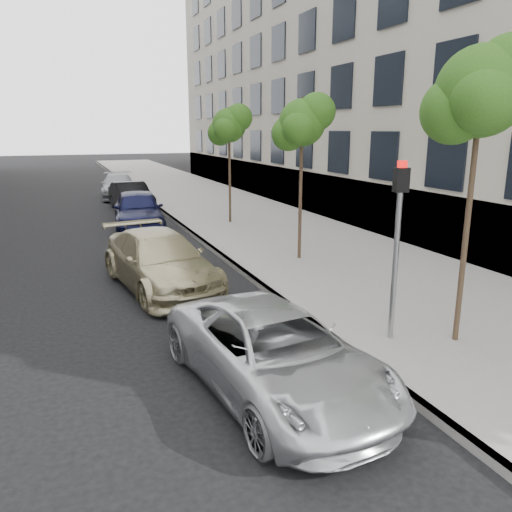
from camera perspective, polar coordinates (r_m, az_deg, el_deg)
ground at (r=7.29m, az=10.61°, el=-18.53°), size 160.00×160.00×0.00m
sidewalk at (r=30.37m, az=-6.77°, el=6.92°), size 6.40×72.00×0.14m
curb at (r=29.73m, az=-12.63°, el=6.52°), size 0.15×72.00×0.14m
tree_near at (r=9.39m, az=24.46°, el=16.73°), size 1.81×1.61×5.28m
tree_mid at (r=14.70m, az=5.38°, el=14.92°), size 1.68×1.48×4.79m
tree_far at (r=20.71m, az=-3.03°, el=14.70°), size 1.71×1.51×4.78m
signal_pole at (r=9.20m, az=15.88°, el=2.77°), size 0.27×0.22×3.26m
minivan at (r=7.70m, az=2.19°, el=-10.99°), size 2.61×4.79×1.27m
suv at (r=12.79m, az=-10.94°, el=-0.54°), size 2.64×5.08×1.41m
sedan_blue at (r=20.53m, az=-13.32°, el=5.14°), size 2.32×4.79×1.58m
sedan_black at (r=25.52m, az=-14.08°, el=6.61°), size 1.84×4.31×1.38m
sedan_rear at (r=30.55m, az=-15.41°, el=7.74°), size 2.42×4.97×1.39m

